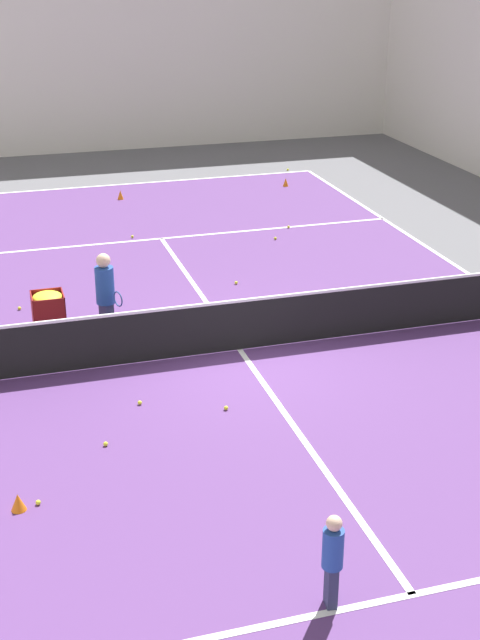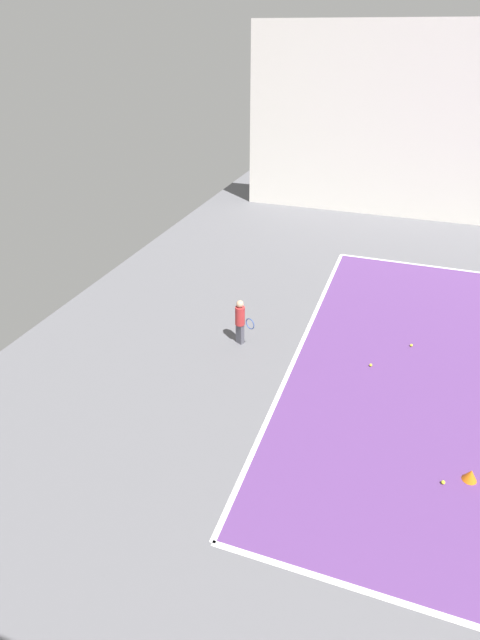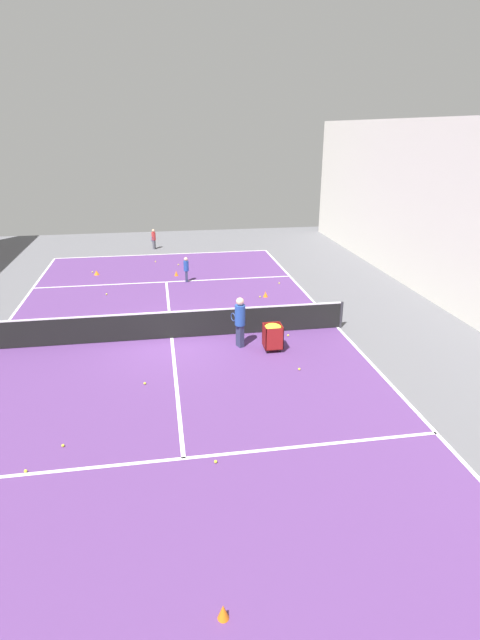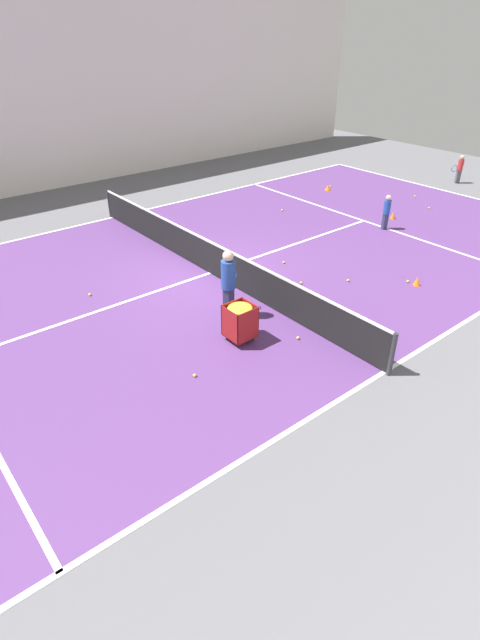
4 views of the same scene
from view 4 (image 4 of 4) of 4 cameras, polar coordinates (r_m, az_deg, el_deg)
The scene contains 28 objects.
ground_plane at distance 14.11m, azimuth -3.44°, elevation 5.37°, with size 38.22×38.22×0.00m, color #5B5B60.
court_playing_area at distance 14.11m, azimuth -3.44°, elevation 5.38°, with size 11.90×24.58×0.00m.
line_baseline_near at distance 23.05m, azimuth 22.77°, elevation 13.37°, with size 11.90×0.10×0.00m, color white.
line_sideline_left at distance 10.54m, azimuth 16.17°, elevation -5.72°, with size 0.10×24.58×0.00m, color white.
line_sideline_right at distance 18.92m, azimuth -14.37°, elevation 11.28°, with size 0.10×24.58×0.00m, color white.
line_service_near at distance 18.56m, azimuth 13.95°, elevation 10.96°, with size 11.90×0.10×0.00m, color white.
line_centre_service at distance 14.11m, azimuth -3.44°, elevation 5.39°, with size 0.10×13.52×0.00m, color white.
hall_enclosure_right at distance 22.61m, azimuth -21.66°, elevation 22.66°, with size 0.15×34.52×7.14m.
tennis_net at distance 13.90m, azimuth -3.50°, elevation 7.26°, with size 12.20×0.10×0.98m.
player_near_baseline at distance 24.37m, azimuth 23.83°, elevation 15.67°, with size 0.33×0.58×1.18m.
coach_at_net at distance 11.54m, azimuth -1.33°, elevation 4.64°, with size 0.46×0.66×1.69m.
child_midcourt at distance 17.75m, azimuth 16.42°, elevation 11.99°, with size 0.26×0.26×1.17m.
ball_cart at distance 10.76m, azimuth 0.00°, elevation 0.49°, with size 0.58×0.59×0.89m.
training_cone_0 at distance 21.85m, azimuth 10.02°, elevation 14.68°, with size 0.25×0.25×0.22m, color orange.
training_cone_3 at distance 19.01m, azimuth 17.10°, elevation 11.37°, with size 0.18×0.18×0.25m, color orange.
training_cone_4 at distance 14.17m, azimuth 19.59°, elevation 4.19°, with size 0.20×0.20×0.24m, color orange.
tennis_ball_0 at distance 11.56m, azimuth 12.03°, elevation -1.36°, with size 0.07×0.07×0.07m, color yellow.
tennis_ball_1 at distance 14.72m, azimuth 5.03°, elevation 6.58°, with size 0.07×0.07×0.07m, color yellow.
tennis_ball_2 at distance 13.44m, azimuth -16.79°, elevation 2.80°, with size 0.07×0.07×0.07m, color yellow.
tennis_ball_4 at distance 20.55m, azimuth 20.79°, elevation 11.89°, with size 0.07×0.07×0.07m, color yellow.
tennis_ball_6 at distance 19.08m, azimuth 4.83°, elevation 12.40°, with size 0.07×0.07×0.07m, color yellow.
tennis_ball_7 at distance 10.02m, azimuth -5.20°, elevation -6.32°, with size 0.07×0.07×0.07m, color yellow.
tennis_ball_8 at distance 13.91m, azimuth 12.25°, elevation 4.44°, with size 0.07×0.07×0.07m, color yellow.
tennis_ball_11 at distance 21.82m, azimuth 19.36°, elevation 13.20°, with size 0.07×0.07×0.07m, color yellow.
tennis_ball_12 at distance 14.28m, azimuth 18.62°, elevation 4.20°, with size 0.07×0.07×0.07m, color yellow.
tennis_ball_13 at distance 13.56m, azimuth 6.99°, elevation 4.24°, with size 0.07×0.07×0.07m, color yellow.
tennis_ball_14 at distance 11.18m, azimuth 6.64°, elevation -2.04°, with size 0.07×0.07×0.07m, color yellow.
tennis_ball_16 at distance 22.34m, azimuth 10.27°, elevation 14.81°, with size 0.07×0.07×0.07m, color yellow.
Camera 4 is at (-10.37, 7.38, 6.10)m, focal length 28.00 mm.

